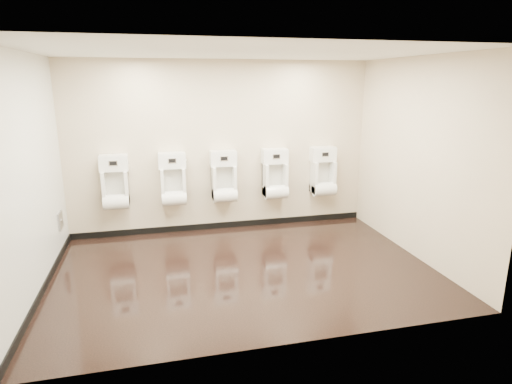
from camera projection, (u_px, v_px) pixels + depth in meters
ground at (245, 269)px, 5.77m from camera, size 5.00×3.50×0.00m
ceiling at (243, 52)px, 5.06m from camera, size 5.00×3.50×0.00m
back_wall at (222, 147)px, 7.06m from camera, size 5.00×0.02×2.80m
front_wall at (285, 206)px, 3.77m from camera, size 5.00×0.02×2.80m
left_wall at (29, 178)px, 4.85m from camera, size 0.02×3.50×2.80m
right_wall at (419, 159)px, 5.98m from camera, size 0.02×3.50×2.80m
tile_overlay_left at (29, 178)px, 4.85m from camera, size 0.01×3.50×2.80m
skirting_back at (224, 225)px, 7.39m from camera, size 5.00×0.02×0.10m
skirting_left at (45, 286)px, 5.19m from camera, size 0.02×3.50×0.10m
access_panel at (60, 221)px, 6.21m from camera, size 0.04×0.25×0.25m
urinal_0 at (115, 186)px, 6.66m from camera, size 0.44×0.33×0.83m
urinal_1 at (173, 183)px, 6.86m from camera, size 0.44×0.33×0.83m
urinal_2 at (224, 180)px, 7.05m from camera, size 0.44×0.33×0.83m
urinal_3 at (275, 178)px, 7.25m from camera, size 0.44×0.33×0.83m
urinal_4 at (323, 175)px, 7.45m from camera, size 0.44×0.33×0.83m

